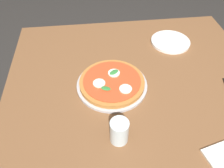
% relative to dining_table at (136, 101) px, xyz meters
% --- Properties ---
extents(ground_plane, '(6.00, 6.00, 0.00)m').
position_rel_dining_table_xyz_m(ground_plane, '(0.00, 0.00, -0.67)').
color(ground_plane, '#2D2B28').
extents(dining_table, '(1.17, 1.09, 0.77)m').
position_rel_dining_table_xyz_m(dining_table, '(0.00, 0.00, 0.00)').
color(dining_table, brown).
rests_on(dining_table, ground_plane).
extents(serving_tray, '(0.31, 0.31, 0.01)m').
position_rel_dining_table_xyz_m(serving_tray, '(0.11, -0.01, 0.11)').
color(serving_tray, '#B2B2B7').
rests_on(serving_tray, dining_table).
extents(pizza, '(0.28, 0.28, 0.03)m').
position_rel_dining_table_xyz_m(pizza, '(0.11, -0.01, 0.13)').
color(pizza, '#B27033').
rests_on(pizza, serving_tray).
extents(plate_white, '(0.21, 0.21, 0.01)m').
position_rel_dining_table_xyz_m(plate_white, '(-0.24, -0.30, 0.11)').
color(plate_white, white).
rests_on(plate_white, dining_table).
extents(glass_cup, '(0.07, 0.07, 0.10)m').
position_rel_dining_table_xyz_m(glass_cup, '(0.12, 0.25, 0.15)').
color(glass_cup, silver).
rests_on(glass_cup, dining_table).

